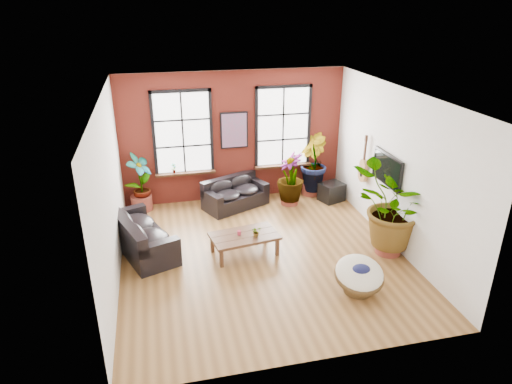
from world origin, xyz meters
TOP-DOWN VIEW (x-y plane):
  - room at (0.00, 0.15)m, footprint 6.04×6.54m
  - sofa_back at (-0.12, 2.65)m, footprint 1.88×1.45m
  - sofa_left at (-2.58, 0.78)m, footprint 1.60×2.33m
  - coffee_table at (-0.36, 0.15)m, footprint 1.55×1.04m
  - papasan_chair at (1.47, -1.71)m, footprint 1.02×1.03m
  - poster at (0.00, 3.18)m, footprint 0.74×0.06m
  - tv_wall_unit at (2.93, 0.60)m, footprint 0.13×1.86m
  - media_box at (2.55, 2.40)m, footprint 0.74×0.68m
  - pot_back_left at (-2.55, 2.97)m, footprint 0.65×0.65m
  - pot_back_right at (2.14, 2.94)m, footprint 0.56×0.56m
  - pot_right_wall at (2.73, -0.52)m, footprint 0.62×0.62m
  - pot_mid at (1.36, 2.45)m, footprint 0.51×0.51m
  - floor_plant_back_left at (-2.53, 2.93)m, footprint 0.86×0.90m
  - floor_plant_back_right at (2.15, 2.97)m, footprint 0.93×1.05m
  - floor_plant_right_wall at (2.71, -0.55)m, footprint 2.19×2.11m
  - floor_plant_mid at (1.37, 2.42)m, footprint 0.80×0.80m
  - table_plant at (-0.13, 0.03)m, footprint 0.25×0.24m
  - sill_plant_left at (-1.65, 3.13)m, footprint 0.17×0.17m
  - sill_plant_right at (1.70, 3.13)m, footprint 0.19×0.19m

SIDE VIEW (x-z plane):
  - pot_mid at x=1.36m, z-range 0.00..0.34m
  - pot_back_right at x=2.14m, z-range 0.00..0.35m
  - pot_back_left at x=-2.55m, z-range 0.00..0.40m
  - pot_right_wall at x=2.73m, z-range 0.00..0.41m
  - media_box at x=2.55m, z-range 0.00..0.51m
  - sofa_back at x=-0.12m, z-range -0.04..0.74m
  - papasan_chair at x=1.47m, z-range 0.01..0.72m
  - sofa_left at x=-2.58m, z-range -0.04..0.81m
  - coffee_table at x=-0.36m, z-range 0.13..0.69m
  - table_plant at x=-0.13m, z-range 0.46..0.69m
  - floor_plant_mid at x=1.37m, z-range 0.14..1.45m
  - floor_plant_back_left at x=-2.53m, z-range 0.15..1.57m
  - floor_plant_back_right at x=2.15m, z-range 0.15..1.77m
  - sill_plant_left at x=-1.65m, z-range 0.90..1.17m
  - sill_plant_right at x=1.70m, z-range 0.90..1.17m
  - floor_plant_right_wall at x=2.71m, z-range 0.16..2.04m
  - tv_wall_unit at x=2.93m, z-range 0.94..2.14m
  - room at x=0.00m, z-range -0.02..3.52m
  - poster at x=0.00m, z-range 1.46..2.44m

